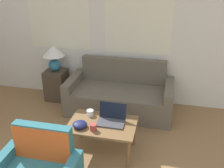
% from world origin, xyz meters
% --- Properties ---
extents(wall_back, '(6.52, 0.06, 2.60)m').
position_xyz_m(wall_back, '(-0.00, 3.79, 1.31)').
color(wall_back, white).
rests_on(wall_back, ground_plane).
extents(couch, '(1.73, 0.81, 0.83)m').
position_xyz_m(couch, '(0.41, 3.37, 0.26)').
color(couch, '#665B4C').
rests_on(couch, ground_plane).
extents(side_table, '(0.36, 0.36, 0.55)m').
position_xyz_m(side_table, '(-0.81, 3.50, 0.28)').
color(side_table, '#4C3D2D').
rests_on(side_table, ground_plane).
extents(table_lamp, '(0.39, 0.39, 0.46)m').
position_xyz_m(table_lamp, '(-0.81, 3.50, 0.85)').
color(table_lamp, teal).
rests_on(table_lamp, side_table).
extents(coffee_table, '(0.86, 0.57, 0.44)m').
position_xyz_m(coffee_table, '(0.40, 2.22, 0.38)').
color(coffee_table, brown).
rests_on(coffee_table, ground_plane).
extents(laptop, '(0.35, 0.27, 0.22)m').
position_xyz_m(laptop, '(0.50, 2.28, 0.49)').
color(laptop, '#47474C').
rests_on(laptop, coffee_table).
extents(cup_navy, '(0.08, 0.08, 0.08)m').
position_xyz_m(cup_navy, '(0.32, 2.06, 0.48)').
color(cup_navy, '#B23D38').
rests_on(cup_navy, coffee_table).
extents(cup_yellow, '(0.09, 0.09, 0.08)m').
position_xyz_m(cup_yellow, '(0.19, 2.38, 0.47)').
color(cup_yellow, white).
rests_on(cup_yellow, coffee_table).
extents(snack_bowl, '(0.18, 0.18, 0.07)m').
position_xyz_m(snack_bowl, '(0.14, 2.08, 0.47)').
color(snack_bowl, '#191E4C').
rests_on(snack_bowl, coffee_table).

